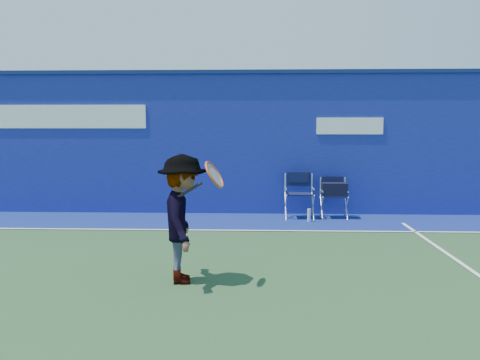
{
  "coord_description": "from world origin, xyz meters",
  "views": [
    {
      "loc": [
        1.7,
        -5.87,
        1.92
      ],
      "look_at": [
        1.37,
        2.6,
        1.0
      ],
      "focal_mm": 38.0,
      "sensor_mm": 36.0,
      "label": 1
    }
  ],
  "objects_px": {
    "directors_chair_left": "(299,203)",
    "water_bottle": "(309,215)",
    "tennis_player": "(183,218)",
    "directors_chair_right": "(334,201)"
  },
  "relations": [
    {
      "from": "directors_chair_left",
      "to": "water_bottle",
      "type": "relative_size",
      "value": 3.6
    },
    {
      "from": "tennis_player",
      "to": "directors_chair_left",
      "type": "bearing_deg",
      "value": 68.0
    },
    {
      "from": "directors_chair_left",
      "to": "tennis_player",
      "type": "bearing_deg",
      "value": -112.0
    },
    {
      "from": "directors_chair_right",
      "to": "tennis_player",
      "type": "height_order",
      "value": "tennis_player"
    },
    {
      "from": "water_bottle",
      "to": "tennis_player",
      "type": "xyz_separation_m",
      "value": [
        -1.92,
        -3.96,
        0.66
      ]
    },
    {
      "from": "directors_chair_left",
      "to": "water_bottle",
      "type": "bearing_deg",
      "value": -65.5
    },
    {
      "from": "water_bottle",
      "to": "tennis_player",
      "type": "relative_size",
      "value": 0.17
    },
    {
      "from": "directors_chair_right",
      "to": "tennis_player",
      "type": "bearing_deg",
      "value": -119.45
    },
    {
      "from": "water_bottle",
      "to": "tennis_player",
      "type": "distance_m",
      "value": 4.45
    },
    {
      "from": "directors_chair_right",
      "to": "tennis_player",
      "type": "xyz_separation_m",
      "value": [
        -2.47,
        -4.37,
        0.43
      ]
    }
  ]
}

